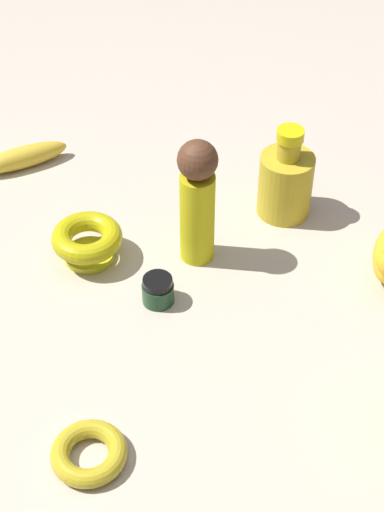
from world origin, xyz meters
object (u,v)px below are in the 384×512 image
bottle_short (286,181)px  bangle (89,453)px  banana (23,157)px  person_figure_adult (197,200)px  nail_polish_jar (158,290)px  bowl (87,240)px

bottle_short → bangle: bearing=147.2°
bangle → bottle_short: bearing=-32.8°
bottle_short → banana: (0.14, 0.42, -0.04)m
banana → person_figure_adult: (-0.23, -0.28, 0.09)m
person_figure_adult → nail_polish_jar: bearing=147.2°
nail_polish_jar → bowl: bearing=47.5°
bottle_short → person_figure_adult: (-0.10, 0.14, 0.05)m
bowl → person_figure_adult: 0.17m
bangle → person_figure_adult: 0.38m
nail_polish_jar → bottle_short: bearing=-46.7°
bottle_short → bowl: 0.31m
person_figure_adult → bowl: bearing=89.5°
banana → bottle_short: bearing=137.4°
bottle_short → bowl: bottle_short is taller
bowl → bottle_short: bearing=-72.3°
nail_polish_jar → banana: bearing=34.5°
nail_polish_jar → bottle_short: (0.19, -0.20, 0.04)m
person_figure_adult → banana: bearing=50.2°
nail_polish_jar → person_figure_adult: bearing=-32.8°
banana → bowl: size_ratio=1.50×
banana → bangle: size_ratio=1.75×
bottle_short → bangle: bottle_short is taller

